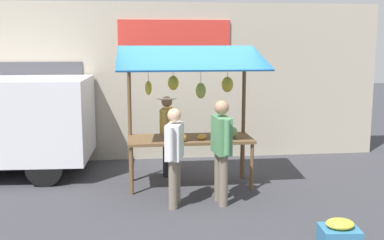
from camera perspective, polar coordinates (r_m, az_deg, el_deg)
ground_plane at (r=8.65m, az=-0.24°, el=-7.87°), size 40.00×40.00×0.00m
street_backdrop at (r=10.47m, az=-2.00°, el=4.63°), size 9.00×0.30×3.40m
market_stall at (r=8.34m, az=-0.03°, el=2.30°), size 2.50×1.46×2.50m
vendor_with_sunhat at (r=9.13m, az=-3.01°, el=-1.14°), size 0.40×0.66×1.55m
shopper_with_ponytail at (r=7.37m, az=-2.12°, el=-3.73°), size 0.34×0.66×1.56m
shopper_in_striped_shirt at (r=7.50m, az=3.54°, el=-2.94°), size 0.27×0.71×1.67m
produce_crate_near at (r=6.43m, az=17.31°, el=-12.99°), size 0.51×0.45×0.36m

